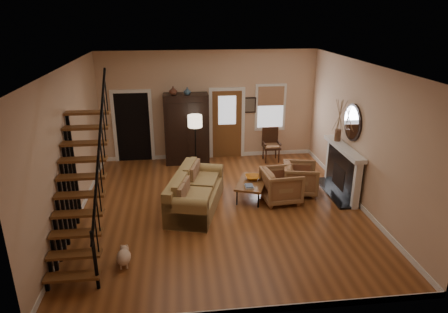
{
  "coord_description": "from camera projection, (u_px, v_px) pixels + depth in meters",
  "views": [
    {
      "loc": [
        -0.91,
        -8.32,
        4.4
      ],
      "look_at": [
        0.1,
        0.4,
        1.15
      ],
      "focal_mm": 32.0,
      "sensor_mm": 36.0,
      "label": 1
    }
  ],
  "objects": [
    {
      "name": "books",
      "position": [
        249.0,
        186.0,
        9.47
      ],
      "size": [
        0.2,
        0.28,
        0.05
      ],
      "primitive_type": null,
      "color": "beige",
      "rests_on": "coffee_table"
    },
    {
      "name": "coffee_table",
      "position": [
        252.0,
        190.0,
        9.85
      ],
      "size": [
        1.01,
        1.27,
        0.43
      ],
      "primitive_type": null,
      "rotation": [
        0.0,
        0.0,
        -0.38
      ],
      "color": "brown",
      "rests_on": "ground"
    },
    {
      "name": "armchair_left",
      "position": [
        281.0,
        186.0,
        9.61
      ],
      "size": [
        0.96,
        0.93,
        0.81
      ],
      "primitive_type": "imported",
      "rotation": [
        0.0,
        0.0,
        1.65
      ],
      "color": "brown",
      "rests_on": "ground"
    },
    {
      "name": "vase_a",
      "position": [
        173.0,
        91.0,
        11.33
      ],
      "size": [
        0.24,
        0.24,
        0.25
      ],
      "primitive_type": "imported",
      "color": "#4C2619",
      "rests_on": "armoire"
    },
    {
      "name": "sofa",
      "position": [
        196.0,
        191.0,
        9.28
      ],
      "size": [
        1.52,
        2.4,
        0.83
      ],
      "primitive_type": null,
      "rotation": [
        0.0,
        0.0,
        -0.27
      ],
      "color": "olive",
      "rests_on": "ground"
    },
    {
      "name": "room",
      "position": [
        199.0,
        127.0,
        10.45
      ],
      "size": [
        7.0,
        7.33,
        3.3
      ],
      "color": "brown",
      "rests_on": "ground"
    },
    {
      "name": "armoire",
      "position": [
        187.0,
        129.0,
        11.87
      ],
      "size": [
        1.3,
        0.6,
        2.1
      ],
      "primitive_type": null,
      "color": "black",
      "rests_on": "ground"
    },
    {
      "name": "floor_lamp",
      "position": [
        196.0,
        145.0,
        11.07
      ],
      "size": [
        0.49,
        0.49,
        1.71
      ],
      "primitive_type": null,
      "rotation": [
        0.0,
        0.0,
        0.3
      ],
      "color": "black",
      "rests_on": "ground"
    },
    {
      "name": "bowl",
      "position": [
        253.0,
        178.0,
        9.9
      ],
      "size": [
        0.38,
        0.38,
        0.09
      ],
      "primitive_type": "imported",
      "color": "#C46C17",
      "rests_on": "coffee_table"
    },
    {
      "name": "staircase",
      "position": [
        79.0,
        172.0,
        7.31
      ],
      "size": [
        0.94,
        2.8,
        3.2
      ],
      "primitive_type": null,
      "color": "brown",
      "rests_on": "ground"
    },
    {
      "name": "armchair_right",
      "position": [
        300.0,
        179.0,
        10.04
      ],
      "size": [
        1.01,
        0.99,
        0.78
      ],
      "primitive_type": "imported",
      "rotation": [
        0.0,
        0.0,
        1.36
      ],
      "color": "brown",
      "rests_on": "ground"
    },
    {
      "name": "side_chair",
      "position": [
        271.0,
        145.0,
        12.15
      ],
      "size": [
        0.54,
        0.54,
        1.02
      ],
      "primitive_type": null,
      "color": "#361D11",
      "rests_on": "ground"
    },
    {
      "name": "fireplace",
      "position": [
        344.0,
        166.0,
        9.93
      ],
      "size": [
        0.33,
        1.95,
        2.3
      ],
      "color": "black",
      "rests_on": "ground"
    },
    {
      "name": "vase_b",
      "position": [
        187.0,
        91.0,
        11.38
      ],
      "size": [
        0.2,
        0.2,
        0.21
      ],
      "primitive_type": "imported",
      "color": "#334C60",
      "rests_on": "armoire"
    },
    {
      "name": "dog",
      "position": [
        124.0,
        258.0,
        7.23
      ],
      "size": [
        0.28,
        0.45,
        0.32
      ],
      "primitive_type": null,
      "rotation": [
        0.0,
        0.0,
        0.05
      ],
      "color": "beige",
      "rests_on": "ground"
    }
  ]
}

